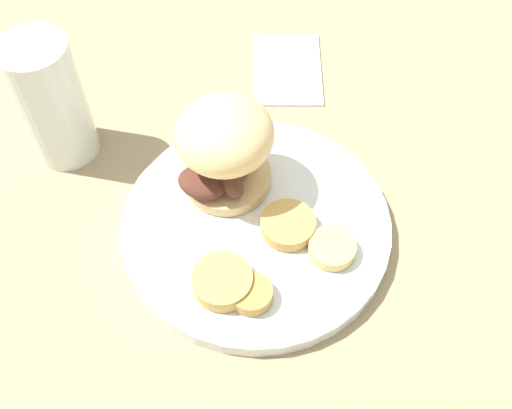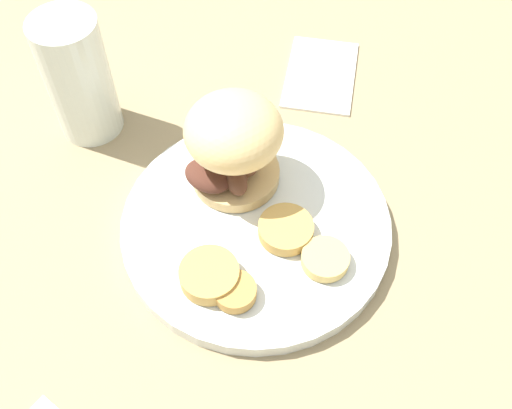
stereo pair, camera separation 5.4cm
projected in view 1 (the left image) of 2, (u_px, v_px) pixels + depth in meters
The scene contains 9 objects.
ground_plane at pixel (256, 230), 0.58m from camera, with size 4.00×4.00×0.00m, color #937F5B.
dinner_plate at pixel (256, 224), 0.57m from camera, with size 0.26×0.26×0.02m.
sandwich at pixel (224, 147), 0.55m from camera, with size 0.09×0.10×0.10m.
potato_round_0 at pixel (251, 294), 0.51m from camera, with size 0.04×0.04×0.01m, color #BC8942.
potato_round_1 at pixel (288, 225), 0.55m from camera, with size 0.05×0.05×0.01m, color tan.
potato_round_2 at pixel (222, 281), 0.52m from camera, with size 0.05×0.05×0.02m, color tan.
potato_round_3 at pixel (332, 248), 0.54m from camera, with size 0.04×0.04×0.01m, color #DBB766.
drinking_glass at pixel (51, 102), 0.58m from camera, with size 0.07×0.07×0.14m.
napkin at pixel (288, 68), 0.71m from camera, with size 0.12×0.08×0.01m, color white.
Camera 1 is at (-0.23, 0.22, 0.49)m, focal length 42.00 mm.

